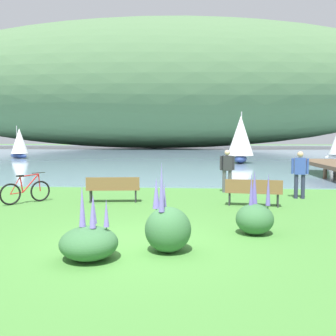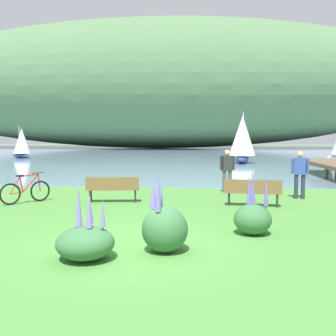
# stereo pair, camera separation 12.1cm
# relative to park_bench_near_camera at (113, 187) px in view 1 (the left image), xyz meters

# --- Properties ---
(ground_plane) EXTENTS (200.00, 200.00, 0.00)m
(ground_plane) POSITION_rel_park_bench_near_camera_xyz_m (1.58, -5.08, -0.52)
(ground_plane) COLOR #478438
(bay_water) EXTENTS (180.00, 80.00, 0.04)m
(bay_water) POSITION_rel_park_bench_near_camera_xyz_m (1.58, 43.81, -0.50)
(bay_water) COLOR #7A99B2
(bay_water) RESTS_ON ground
(distant_hillside) EXTENTS (100.93, 28.00, 23.24)m
(distant_hillside) POSITION_rel_park_bench_near_camera_xyz_m (-4.67, 59.21, 11.14)
(distant_hillside) COLOR #4C7047
(distant_hillside) RESTS_ON bay_water
(park_bench_near_camera) EXTENTS (1.84, 0.68, 0.88)m
(park_bench_near_camera) POSITION_rel_park_bench_near_camera_xyz_m (0.00, 0.00, 0.00)
(park_bench_near_camera) COLOR brown
(park_bench_near_camera) RESTS_ON ground
(park_bench_further_along) EXTENTS (1.85, 0.74, 0.88)m
(park_bench_further_along) POSITION_rel_park_bench_near_camera_xyz_m (4.67, -0.43, 0.00)
(park_bench_further_along) COLOR brown
(park_bench_further_along) RESTS_ON ground
(bicycle_leaning_near_bench) EXTENTS (1.21, 1.37, 1.01)m
(bicycle_leaning_near_bench) POSITION_rel_park_bench_near_camera_xyz_m (-2.90, -0.36, -0.12)
(bicycle_leaning_near_bench) COLOR black
(bicycle_leaning_near_bench) RESTS_ON ground
(person_at_shoreline) EXTENTS (0.60, 0.29, 1.71)m
(person_at_shoreline) POSITION_rel_park_bench_near_camera_xyz_m (4.08, 2.67, 0.46)
(person_at_shoreline) COLOR #4C4C51
(person_at_shoreline) RESTS_ON ground
(person_on_the_grass) EXTENTS (0.60, 0.28, 1.71)m
(person_on_the_grass) POSITION_rel_park_bench_near_camera_xyz_m (6.57, 1.27, 0.46)
(person_on_the_grass) COLOR #282D47
(person_on_the_grass) RESTS_ON ground
(echium_bush_closest_to_camera) EXTENTS (0.91, 0.91, 1.77)m
(echium_bush_closest_to_camera) POSITION_rel_park_bench_near_camera_xyz_m (2.24, -5.58, -0.05)
(echium_bush_closest_to_camera) COLOR #386B3D
(echium_bush_closest_to_camera) RESTS_ON ground
(echium_bush_beside_closest) EXTENTS (0.87, 0.87, 1.47)m
(echium_bush_beside_closest) POSITION_rel_park_bench_near_camera_xyz_m (4.15, -4.08, -0.13)
(echium_bush_beside_closest) COLOR #386B3D
(echium_bush_beside_closest) RESTS_ON ground
(echium_bush_mid_cluster) EXTENTS (1.07, 1.07, 1.39)m
(echium_bush_mid_cluster) POSITION_rel_park_bench_near_camera_xyz_m (0.84, -6.16, -0.19)
(echium_bush_mid_cluster) COLOR #386B3D
(echium_bush_mid_cluster) RESTS_ON ground
(sailboat_mid_bay) EXTENTS (2.53, 3.76, 4.26)m
(sailboat_mid_bay) POSITION_rel_park_bench_near_camera_xyz_m (6.58, 19.48, 1.52)
(sailboat_mid_bay) COLOR navy
(sailboat_mid_bay) RESTS_ON bay_water
(sailboat_toward_hillside) EXTENTS (2.73, 2.45, 3.28)m
(sailboat_toward_hillside) POSITION_rel_park_bench_near_camera_xyz_m (-14.76, 25.10, 1.06)
(sailboat_toward_hillside) COLOR navy
(sailboat_toward_hillside) RESTS_ON bay_water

